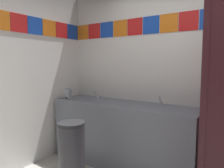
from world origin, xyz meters
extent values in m
cube|color=white|center=(0.00, 1.52, 1.32)|extent=(4.00, 0.08, 2.63)
cube|color=orange|center=(-1.87, 1.47, 1.97)|extent=(0.24, 0.01, 0.24)
cube|color=red|center=(-1.62, 1.47, 1.97)|extent=(0.24, 0.01, 0.24)
cube|color=#1947B7|center=(-1.37, 1.47, 1.97)|extent=(0.24, 0.01, 0.24)
cube|color=orange|center=(-1.12, 1.47, 1.97)|extent=(0.24, 0.01, 0.24)
cube|color=red|center=(-0.87, 1.47, 1.97)|extent=(0.24, 0.01, 0.24)
cube|color=#1947B7|center=(-0.62, 1.47, 1.97)|extent=(0.24, 0.01, 0.24)
cube|color=orange|center=(-0.37, 1.47, 1.97)|extent=(0.24, 0.01, 0.24)
cube|color=red|center=(-0.12, 1.47, 1.97)|extent=(0.24, 0.01, 0.24)
cube|color=#1947B7|center=(0.12, 1.47, 1.97)|extent=(0.24, 0.01, 0.24)
cube|color=orange|center=(-1.99, 0.12, 1.97)|extent=(0.01, 0.24, 0.24)
cube|color=red|center=(-1.99, 0.37, 1.97)|extent=(0.01, 0.24, 0.24)
cube|color=#1947B7|center=(-1.99, 0.61, 1.97)|extent=(0.01, 0.24, 0.24)
cube|color=orange|center=(-1.99, 0.86, 1.97)|extent=(0.01, 0.24, 0.24)
cube|color=red|center=(-1.99, 1.11, 1.97)|extent=(0.01, 0.24, 0.24)
cube|color=#1947B7|center=(-1.99, 1.35, 1.97)|extent=(0.01, 0.24, 0.24)
cube|color=slate|center=(-0.90, 1.19, 0.45)|extent=(2.09, 0.58, 0.89)
cube|color=slate|center=(-0.90, 1.46, 0.85)|extent=(2.09, 0.03, 0.08)
cylinder|color=white|center=(-1.43, 1.16, 0.84)|extent=(0.34, 0.34, 0.10)
cylinder|color=white|center=(-0.38, 1.16, 0.84)|extent=(0.34, 0.34, 0.10)
cylinder|color=silver|center=(-1.43, 1.30, 0.92)|extent=(0.04, 0.04, 0.05)
cylinder|color=silver|center=(-1.43, 1.25, 0.99)|extent=(0.02, 0.06, 0.09)
cylinder|color=silver|center=(-0.38, 1.30, 0.92)|extent=(0.04, 0.04, 0.05)
cylinder|color=silver|center=(-0.38, 1.25, 0.99)|extent=(0.02, 0.06, 0.09)
cube|color=gray|center=(-1.78, 1.02, 0.97)|extent=(0.09, 0.07, 0.16)
cylinder|color=black|center=(-1.78, 0.97, 0.91)|extent=(0.02, 0.02, 0.03)
cube|color=#471E23|center=(0.37, 0.72, 1.03)|extent=(0.04, 1.52, 2.05)
cylinder|color=silver|center=(0.39, -0.02, 1.13)|extent=(0.02, 0.02, 0.10)
cylinder|color=#333338|center=(-1.15, 0.44, 0.36)|extent=(0.31, 0.31, 0.72)
cylinder|color=#262628|center=(-1.15, 0.44, 0.74)|extent=(0.32, 0.32, 0.04)
camera|label=1|loc=(0.60, -1.29, 1.44)|focal=34.02mm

